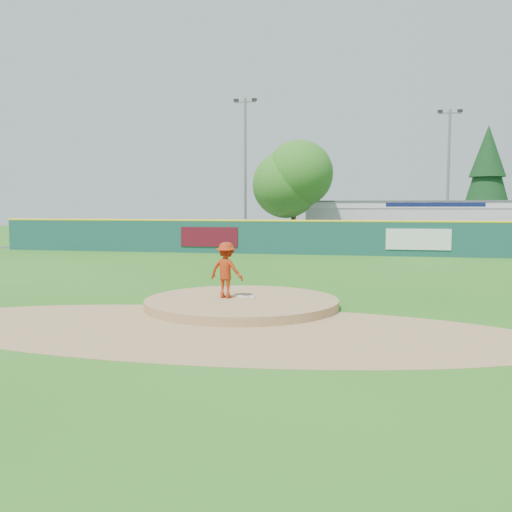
% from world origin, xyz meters
% --- Properties ---
extents(ground, '(120.00, 120.00, 0.00)m').
position_xyz_m(ground, '(0.00, 0.00, 0.00)').
color(ground, '#286B19').
rests_on(ground, ground).
extents(pitchers_mound, '(5.50, 5.50, 0.50)m').
position_xyz_m(pitchers_mound, '(0.00, 0.00, 0.00)').
color(pitchers_mound, '#9E774C').
rests_on(pitchers_mound, ground).
extents(pitching_rubber, '(0.60, 0.15, 0.04)m').
position_xyz_m(pitching_rubber, '(0.00, 0.30, 0.27)').
color(pitching_rubber, white).
rests_on(pitching_rubber, pitchers_mound).
extents(infield_dirt_arc, '(15.40, 15.40, 0.01)m').
position_xyz_m(infield_dirt_arc, '(0.00, -3.00, 0.01)').
color(infield_dirt_arc, '#9E774C').
rests_on(infield_dirt_arc, ground).
extents(parking_lot, '(44.00, 16.00, 0.02)m').
position_xyz_m(parking_lot, '(0.00, 27.00, 0.01)').
color(parking_lot, '#38383A').
rests_on(parking_lot, ground).
extents(pitcher, '(1.16, 0.85, 1.60)m').
position_xyz_m(pitcher, '(-0.47, 0.07, 1.05)').
color(pitcher, '#A02B0D').
rests_on(pitcher, pitchers_mound).
extents(van, '(5.73, 2.90, 1.55)m').
position_xyz_m(van, '(-3.03, 23.63, 0.80)').
color(van, white).
rests_on(van, parking_lot).
extents(pool_building_grp, '(15.20, 8.20, 3.31)m').
position_xyz_m(pool_building_grp, '(6.00, 31.99, 1.66)').
color(pool_building_grp, silver).
rests_on(pool_building_grp, ground).
extents(fence_banners, '(15.97, 0.04, 1.20)m').
position_xyz_m(fence_banners, '(-0.04, 17.92, 1.00)').
color(fence_banners, '#590C1A').
rests_on(fence_banners, ground).
extents(playground_slide, '(1.03, 2.90, 1.60)m').
position_xyz_m(playground_slide, '(-15.15, 22.73, 0.81)').
color(playground_slide, blue).
rests_on(playground_slide, ground).
extents(outfield_fence, '(40.00, 0.14, 2.07)m').
position_xyz_m(outfield_fence, '(0.00, 18.00, 1.09)').
color(outfield_fence, '#15463F').
rests_on(outfield_fence, ground).
extents(deciduous_tree, '(5.60, 5.60, 7.36)m').
position_xyz_m(deciduous_tree, '(-2.00, 25.00, 4.55)').
color(deciduous_tree, '#382314').
rests_on(deciduous_tree, ground).
extents(conifer_tree, '(4.40, 4.40, 9.50)m').
position_xyz_m(conifer_tree, '(13.00, 36.00, 5.54)').
color(conifer_tree, '#382314').
rests_on(conifer_tree, ground).
extents(light_pole_left, '(1.75, 0.25, 11.00)m').
position_xyz_m(light_pole_left, '(-6.00, 27.00, 6.05)').
color(light_pole_left, gray).
rests_on(light_pole_left, ground).
extents(light_pole_right, '(1.75, 0.25, 10.00)m').
position_xyz_m(light_pole_right, '(9.00, 29.00, 5.54)').
color(light_pole_right, gray).
rests_on(light_pole_right, ground).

